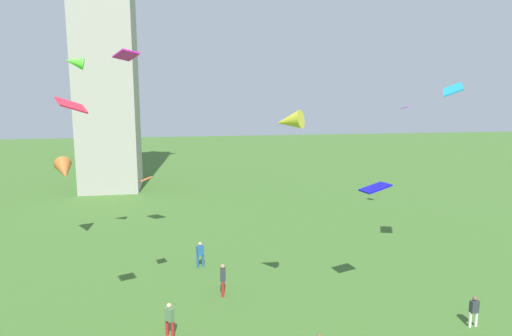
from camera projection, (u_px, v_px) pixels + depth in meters
The scene contains 13 objects.
person_1 at pixel (200, 253), 28.60m from camera, with size 0.51×0.39×1.71m.
person_2 at pixel (223, 278), 24.49m from camera, with size 0.35×0.57×1.84m.
person_3 at pixel (169, 318), 20.27m from camera, with size 0.48×0.48×1.66m.
person_4 at pixel (474, 310), 21.15m from camera, with size 0.48×0.27×1.57m.
kite_flying_0 at pixel (145, 179), 23.63m from camera, with size 0.80×1.06×0.42m.
kite_flying_1 at pixel (74, 62), 28.04m from camera, with size 1.35×0.96×1.01m.
kite_flying_2 at pixel (126, 55), 28.14m from camera, with size 1.87×2.01×0.65m.
kite_flying_3 at pixel (71, 105), 17.20m from camera, with size 1.25×1.29×0.71m.
kite_flying_4 at pixel (375, 188), 22.61m from camera, with size 1.58×1.25×0.43m.
kite_flying_5 at pixel (406, 107), 38.41m from camera, with size 0.86×1.02×0.31m.
kite_flying_6 at pixel (289, 121), 20.04m from camera, with size 1.61×1.51×1.08m.
kite_flying_7 at pixel (453, 89), 26.18m from camera, with size 1.65×1.98×0.95m.
kite_flying_8 at pixel (64, 170), 32.13m from camera, with size 1.95×2.49×1.95m.
Camera 1 is at (-3.87, -5.83, 11.10)m, focal length 30.52 mm.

